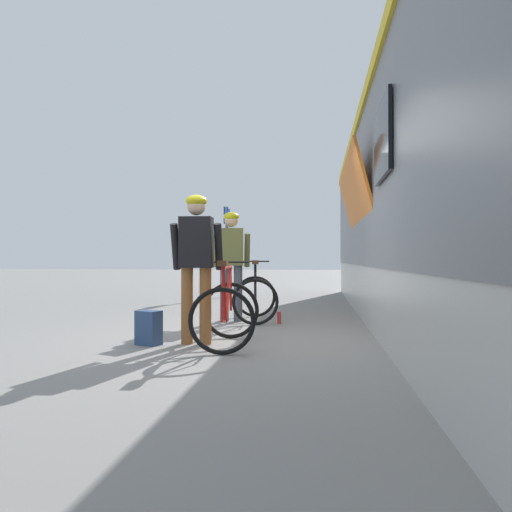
{
  "coord_description": "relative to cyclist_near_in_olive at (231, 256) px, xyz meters",
  "views": [
    {
      "loc": [
        0.83,
        -5.58,
        1.0
      ],
      "look_at": [
        -0.08,
        1.52,
        1.05
      ],
      "focal_mm": 33.3,
      "sensor_mm": 36.0,
      "label": 1
    }
  ],
  "objects": [
    {
      "name": "ground_plane",
      "position": [
        0.54,
        -1.96,
        -1.05
      ],
      "size": [
        80.0,
        80.0,
        0.0
      ],
      "primitive_type": "plane",
      "color": "gray"
    },
    {
      "name": "cyclist_near_in_olive",
      "position": [
        0.0,
        0.0,
        0.0
      ],
      "size": [
        0.65,
        0.39,
        1.76
      ],
      "color": "#4C515B",
      "rests_on": "ground"
    },
    {
      "name": "cyclist_far_in_dark",
      "position": [
        -0.04,
        -2.07,
        0.0
      ],
      "size": [
        0.62,
        0.33,
        1.76
      ],
      "color": "#935B2D",
      "rests_on": "ground"
    },
    {
      "name": "bicycle_near_black",
      "position": [
        0.38,
        0.07,
        -0.65
      ],
      "size": [
        0.84,
        1.15,
        0.99
      ],
      "color": "black",
      "rests_on": "ground"
    },
    {
      "name": "bicycle_far_red",
      "position": [
        0.34,
        -2.18,
        -0.65
      ],
      "size": [
        0.8,
        1.13,
        0.99
      ],
      "color": "black",
      "rests_on": "ground"
    },
    {
      "name": "backpack_on_platform",
      "position": [
        -0.58,
        -2.21,
        -0.85
      ],
      "size": [
        0.33,
        0.27,
        0.4
      ],
      "primitive_type": "cube",
      "rotation": [
        0.0,
        0.0,
        -0.39
      ],
      "color": "navy",
      "rests_on": "ground"
    },
    {
      "name": "water_bottle_near_the_bikes",
      "position": [
        0.79,
        -0.19,
        -0.96
      ],
      "size": [
        0.06,
        0.06,
        0.19
      ],
      "primitive_type": "cylinder",
      "color": "red",
      "rests_on": "ground"
    },
    {
      "name": "platform_sign_post",
      "position": [
        -1.01,
        4.89,
        0.57
      ],
      "size": [
        0.08,
        0.7,
        2.4
      ],
      "color": "#595B60",
      "rests_on": "ground"
    }
  ]
}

